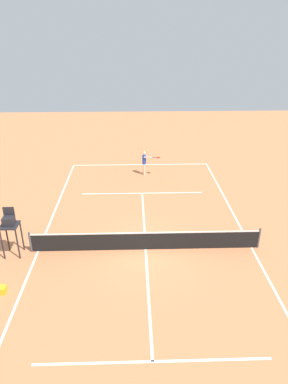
# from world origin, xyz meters

# --- Properties ---
(ground_plane) EXTENTS (60.00, 60.00, 0.00)m
(ground_plane) POSITION_xyz_m (0.00, 0.00, 0.00)
(ground_plane) COLOR #D37A4C
(court_lines) EXTENTS (10.44, 22.98, 0.01)m
(court_lines) POSITION_xyz_m (0.00, 0.00, 0.00)
(court_lines) COLOR white
(court_lines) RESTS_ON ground
(tennis_net) EXTENTS (11.04, 0.10, 1.07)m
(tennis_net) POSITION_xyz_m (0.00, 0.00, 0.50)
(tennis_net) COLOR #4C4C51
(tennis_net) RESTS_ON ground
(player_serving) EXTENTS (1.28, 0.68, 1.76)m
(player_serving) POSITION_xyz_m (-0.28, -9.45, 1.05)
(player_serving) COLOR beige
(player_serving) RESTS_ON ground
(tennis_ball) EXTENTS (0.07, 0.07, 0.07)m
(tennis_ball) POSITION_xyz_m (-1.69, -7.94, 0.03)
(tennis_ball) COLOR #CCE033
(tennis_ball) RESTS_ON ground
(umpire_chair) EXTENTS (0.80, 0.80, 2.41)m
(umpire_chair) POSITION_xyz_m (6.21, 0.17, 1.61)
(umpire_chair) COLOR #232328
(umpire_chair) RESTS_ON ground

